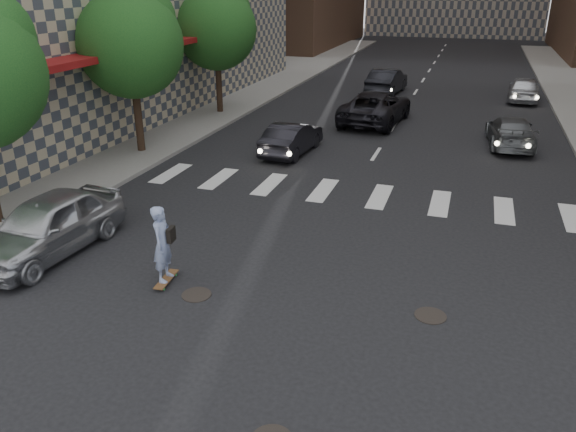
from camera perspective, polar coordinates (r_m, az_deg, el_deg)
name	(u,v)px	position (r m, az deg, el deg)	size (l,w,h in m)	color
ground	(258,339)	(11.82, -3.09, -12.41)	(160.00, 160.00, 0.00)	black
sidewalk_left	(150,103)	(34.81, -13.84, 11.05)	(13.00, 80.00, 0.15)	gray
tree_b	(133,39)	(24.06, -15.46, 16.91)	(4.20, 4.20, 6.60)	#382619
tree_c	(218,25)	(31.06, -7.12, 18.70)	(4.20, 4.20, 6.60)	#382619
manhole_b	(196,295)	(13.45, -9.28, -7.89)	(0.70, 0.70, 0.02)	black
manhole_c	(430,316)	(12.91, 14.27, -9.78)	(0.70, 0.70, 0.02)	black
skateboarder	(163,244)	(13.63, -12.57, -2.77)	(0.53, 1.03, 2.00)	brown
silver_sedan	(48,225)	(16.22, -23.23, -0.87)	(1.89, 4.71, 1.60)	#B0B2B7
traffic_car_a	(292,138)	(23.87, 0.39, 7.93)	(1.41, 4.04, 1.33)	black
traffic_car_b	(511,132)	(26.80, 21.68, 7.97)	(1.84, 4.54, 1.32)	#5B5E63
traffic_car_c	(376,107)	(29.57, 8.91, 10.87)	(2.68, 5.81, 1.61)	black
traffic_car_d	(524,89)	(37.57, 22.84, 11.83)	(1.76, 4.37, 1.49)	silver
traffic_car_e	(387,81)	(37.66, 10.00, 13.32)	(1.66, 4.77, 1.57)	black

